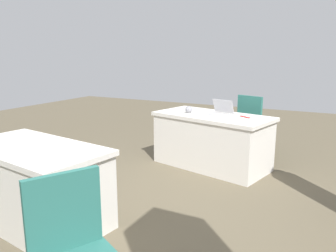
{
  "coord_description": "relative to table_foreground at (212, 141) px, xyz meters",
  "views": [
    {
      "loc": [
        -1.37,
        2.74,
        1.58
      ],
      "look_at": [
        0.07,
        -0.04,
        0.9
      ],
      "focal_mm": 35.74,
      "sensor_mm": 36.0,
      "label": 1
    }
  ],
  "objects": [
    {
      "name": "table_foreground",
      "position": [
        0.0,
        0.0,
        0.0
      ],
      "size": [
        1.75,
        1.13,
        0.75
      ],
      "rotation": [
        0.0,
        0.0,
        -0.23
      ],
      "color": "silver",
      "rests_on": "ground"
    },
    {
      "name": "chair_near_front",
      "position": [
        -0.38,
        -0.83,
        0.17
      ],
      "size": [
        0.56,
        0.56,
        0.96
      ],
      "rotation": [
        0.0,
        0.0,
        2.81
      ],
      "color": "#9E9993",
      "rests_on": "ground"
    },
    {
      "name": "scissors_red",
      "position": [
        -0.45,
        -0.01,
        0.38
      ],
      "size": [
        0.17,
        0.13,
        0.01
      ],
      "primitive_type": "cube",
      "rotation": [
        0.0,
        0.0,
        2.56
      ],
      "color": "red",
      "rests_on": "table_foreground"
    },
    {
      "name": "ground_plane",
      "position": [
        -0.19,
        1.61,
        -0.38
      ],
      "size": [
        14.4,
        14.4,
        0.0
      ],
      "primitive_type": "plane",
      "color": "brown"
    },
    {
      "name": "table_mid_left",
      "position": [
        0.91,
        2.31,
        0.0
      ],
      "size": [
        1.57,
        0.97,
        0.75
      ],
      "rotation": [
        0.0,
        0.0,
        -0.15
      ],
      "color": "silver",
      "rests_on": "ground"
    },
    {
      "name": "yarn_ball",
      "position": [
        0.35,
        0.03,
        0.42
      ],
      "size": [
        0.1,
        0.1,
        0.1
      ],
      "primitive_type": "sphere",
      "color": "gray",
      "rests_on": "table_foreground"
    },
    {
      "name": "laptop_silver",
      "position": [
        -0.09,
        -0.01,
        0.41
      ],
      "size": [
        0.38,
        0.36,
        0.21
      ],
      "rotation": [
        0.0,
        0.0,
        -0.25
      ],
      "color": "silver",
      "rests_on": "table_foreground"
    }
  ]
}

